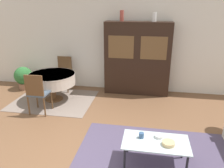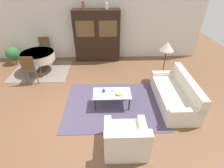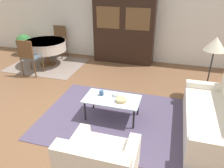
{
  "view_description": "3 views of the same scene",
  "coord_description": "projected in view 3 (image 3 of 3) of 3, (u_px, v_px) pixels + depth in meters",
  "views": [
    {
      "loc": [
        0.93,
        -2.83,
        2.52
      ],
      "look_at": [
        0.2,
        1.4,
        0.95
      ],
      "focal_mm": 35.0,
      "sensor_mm": 36.0,
      "label": 1
    },
    {
      "loc": [
        1.0,
        -3.73,
        3.4
      ],
      "look_at": [
        1.12,
        0.23,
        0.75
      ],
      "focal_mm": 28.0,
      "sensor_mm": 36.0,
      "label": 2
    },
    {
      "loc": [
        2.12,
        -3.22,
        2.57
      ],
      "look_at": [
        1.12,
        0.23,
        0.75
      ],
      "focal_mm": 35.0,
      "sensor_mm": 36.0,
      "label": 3
    }
  ],
  "objects": [
    {
      "name": "coffee_table",
      "position": [
        112.0,
        100.0,
        4.18
      ],
      "size": [
        1.07,
        0.58,
        0.43
      ],
      "color": "black",
      "rests_on": "area_rug"
    },
    {
      "name": "cup",
      "position": [
        101.0,
        93.0,
        4.26
      ],
      "size": [
        0.08,
        0.08,
        0.09
      ],
      "color": "#33517A",
      "rests_on": "coffee_table"
    },
    {
      "name": "ground_plane",
      "position": [
        56.0,
        115.0,
        4.44
      ],
      "size": [
        14.0,
        14.0,
        0.0
      ],
      "primitive_type": "plane",
      "color": "brown"
    },
    {
      "name": "potted_plant",
      "position": [
        24.0,
        44.0,
        7.62
      ],
      "size": [
        0.55,
        0.55,
        0.71
      ],
      "color": "#93664C",
      "rests_on": "ground_plane"
    },
    {
      "name": "armchair",
      "position": [
        99.0,
        166.0,
        2.88
      ],
      "size": [
        0.93,
        0.87,
        0.82
      ],
      "color": "silver",
      "rests_on": "ground_plane"
    },
    {
      "name": "floor_lamp",
      "position": [
        215.0,
        46.0,
        4.52
      ],
      "size": [
        0.46,
        0.46,
        1.42
      ],
      "color": "black",
      "rests_on": "ground_plane"
    },
    {
      "name": "dining_chair_far",
      "position": [
        59.0,
        39.0,
        7.37
      ],
      "size": [
        0.44,
        0.44,
        1.01
      ],
      "rotation": [
        0.0,
        0.0,
        3.14
      ],
      "color": "brown",
      "rests_on": "dining_rug"
    },
    {
      "name": "wall_back",
      "position": [
        108.0,
        17.0,
        6.95
      ],
      "size": [
        10.0,
        0.06,
        2.7
      ],
      "color": "silver",
      "rests_on": "ground_plane"
    },
    {
      "name": "couch",
      "position": [
        215.0,
        119.0,
        3.81
      ],
      "size": [
        0.89,
        2.01,
        0.85
      ],
      "rotation": [
        0.0,
        0.0,
        1.57
      ],
      "color": "silver",
      "rests_on": "ground_plane"
    },
    {
      "name": "dining_rug",
      "position": [
        48.0,
        65.0,
        6.88
      ],
      "size": [
        2.15,
        1.73,
        0.01
      ],
      "color": "gray",
      "rests_on": "ground_plane"
    },
    {
      "name": "bowl",
      "position": [
        121.0,
        100.0,
        4.05
      ],
      "size": [
        0.2,
        0.2,
        0.06
      ],
      "color": "tan",
      "rests_on": "coffee_table"
    },
    {
      "name": "display_cabinet",
      "position": [
        124.0,
        29.0,
        6.7
      ],
      "size": [
        1.86,
        0.45,
        2.08
      ],
      "color": "black",
      "rests_on": "ground_plane"
    },
    {
      "name": "dining_chair_near",
      "position": [
        29.0,
        55.0,
        5.93
      ],
      "size": [
        0.44,
        0.44,
        1.01
      ],
      "color": "brown",
      "rests_on": "dining_rug"
    },
    {
      "name": "dining_table",
      "position": [
        45.0,
        46.0,
        6.64
      ],
      "size": [
        1.24,
        1.24,
        0.75
      ],
      "color": "brown",
      "rests_on": "dining_rug"
    },
    {
      "name": "bowl_small",
      "position": [
        116.0,
        95.0,
        4.25
      ],
      "size": [
        0.14,
        0.14,
        0.05
      ],
      "color": "white",
      "rests_on": "coffee_table"
    },
    {
      "name": "area_rug",
      "position": [
        115.0,
        118.0,
        4.35
      ],
      "size": [
        2.88,
        2.21,
        0.01
      ],
      "color": "#4C425B",
      "rests_on": "ground_plane"
    }
  ]
}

